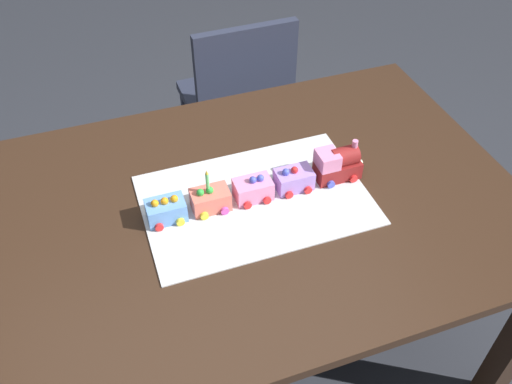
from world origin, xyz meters
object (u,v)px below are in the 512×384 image
at_px(cake_locomotive, 338,164).
at_px(cake_car_hopper_lavender, 294,179).
at_px(chair, 238,101).
at_px(cake_car_gondola_coral, 210,199).
at_px(dining_table, 261,225).
at_px(cake_car_flatbed_bubblegum, 253,189).
at_px(birthday_candle, 207,180).
at_px(cake_car_tanker_sky_blue, 166,210).

bearing_deg(cake_locomotive, cake_car_hopper_lavender, -0.00).
height_order(chair, cake_locomotive, same).
relative_size(cake_car_hopper_lavender, cake_car_gondola_coral, 1.00).
height_order(dining_table, cake_car_flatbed_bubblegum, cake_car_flatbed_bubblegum).
height_order(dining_table, cake_car_gondola_coral, cake_car_gondola_coral).
relative_size(cake_locomotive, cake_car_gondola_coral, 1.40).
relative_size(cake_locomotive, cake_car_flatbed_bubblegum, 1.40).
height_order(chair, birthday_candle, birthday_candle).
bearing_deg(birthday_candle, cake_car_hopper_lavender, -180.00).
xyz_separation_m(dining_table, cake_car_flatbed_bubblegum, (0.02, -0.01, 0.14)).
bearing_deg(cake_car_gondola_coral, cake_locomotive, 180.00).
bearing_deg(chair, cake_locomotive, 90.90).
relative_size(cake_car_flatbed_bubblegum, birthday_candle, 1.67).
height_order(dining_table, cake_locomotive, cake_locomotive).
distance_m(cake_car_flatbed_bubblegum, cake_car_gondola_coral, 0.12).
distance_m(chair, cake_car_tanker_sky_blue, 0.98).
xyz_separation_m(dining_table, birthday_candle, (0.14, -0.01, 0.21)).
bearing_deg(cake_car_flatbed_bubblegum, birthday_candle, 0.00).
bearing_deg(cake_car_flatbed_bubblegum, chair, -104.73).
xyz_separation_m(dining_table, cake_car_tanker_sky_blue, (0.26, -0.01, 0.14)).
height_order(dining_table, cake_car_hopper_lavender, cake_car_hopper_lavender).
bearing_deg(cake_locomotive, chair, -87.88).
height_order(cake_car_hopper_lavender, cake_car_gondola_coral, same).
distance_m(dining_table, cake_car_flatbed_bubblegum, 0.14).
relative_size(cake_car_flatbed_bubblegum, cake_car_gondola_coral, 1.00).
height_order(cake_locomotive, cake_car_flatbed_bubblegum, cake_locomotive).
relative_size(dining_table, cake_car_flatbed_bubblegum, 14.00).
relative_size(dining_table, cake_car_tanker_sky_blue, 14.00).
relative_size(cake_car_gondola_coral, birthday_candle, 1.67).
xyz_separation_m(cake_locomotive, cake_car_tanker_sky_blue, (0.48, -0.00, -0.02)).
distance_m(dining_table, cake_car_gondola_coral, 0.20).
bearing_deg(cake_car_flatbed_bubblegum, cake_locomotive, 180.00).
xyz_separation_m(cake_car_flatbed_bubblegum, cake_car_tanker_sky_blue, (0.24, 0.00, 0.00)).
height_order(cake_car_hopper_lavender, cake_car_tanker_sky_blue, same).
relative_size(chair, cake_locomotive, 6.14).
height_order(chair, cake_car_flatbed_bubblegum, chair).
distance_m(cake_car_hopper_lavender, cake_car_tanker_sky_blue, 0.35).
xyz_separation_m(cake_car_tanker_sky_blue, birthday_candle, (-0.11, 0.00, 0.07)).
bearing_deg(cake_car_flatbed_bubblegum, cake_car_tanker_sky_blue, 0.00).
relative_size(dining_table, cake_locomotive, 10.00).
distance_m(chair, cake_locomotive, 0.88).
relative_size(dining_table, cake_car_gondola_coral, 14.00).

